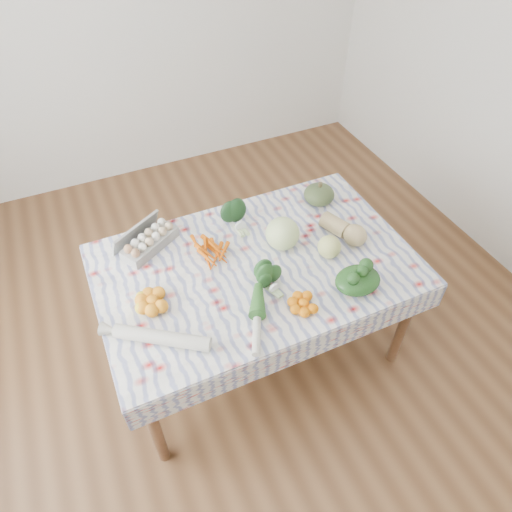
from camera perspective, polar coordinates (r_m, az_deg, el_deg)
ground at (r=3.01m, az=0.00°, el=-11.04°), size 4.50×4.50×0.00m
wall_back at (r=3.99m, az=-15.25°, el=27.90°), size 4.00×0.04×2.80m
dining_table at (r=2.47m, az=0.00°, el=-2.31°), size 1.60×1.00×0.75m
tablecloth at (r=2.42m, az=0.00°, el=-1.07°), size 1.66×1.06×0.01m
egg_carton at (r=2.53m, az=-13.11°, el=1.75°), size 0.35×0.28×0.09m
carrot_bunch at (r=2.46m, az=-5.86°, el=0.53°), size 0.27×0.26×0.04m
kale_bunch at (r=2.58m, az=-2.42°, el=5.02°), size 0.17×0.15×0.15m
kabocha_squash at (r=2.79m, az=7.89°, el=7.64°), size 0.22×0.22×0.12m
cabbage at (r=2.45m, az=3.33°, el=2.81°), size 0.21×0.21×0.18m
butternut_squash at (r=2.57m, az=10.98°, el=3.45°), size 0.22×0.30×0.13m
orange_cluster at (r=2.25m, az=-12.79°, el=-5.52°), size 0.24×0.24×0.07m
broccoli at (r=2.27m, az=1.62°, el=-3.10°), size 0.16×0.16×0.10m
mandarin_cluster at (r=2.21m, az=5.97°, el=-5.86°), size 0.21×0.21×0.06m
grapefruit at (r=2.44m, az=9.15°, el=1.13°), size 0.14×0.14×0.13m
spinach_bag at (r=2.32m, az=12.59°, el=-2.98°), size 0.29×0.26×0.10m
daikon at (r=2.12m, az=-11.67°, el=-9.96°), size 0.42×0.32×0.07m
leek at (r=2.15m, az=0.15°, el=-8.02°), size 0.20×0.35×0.04m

